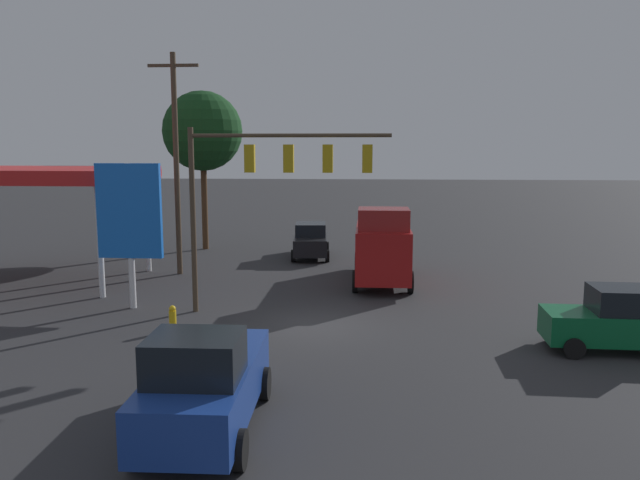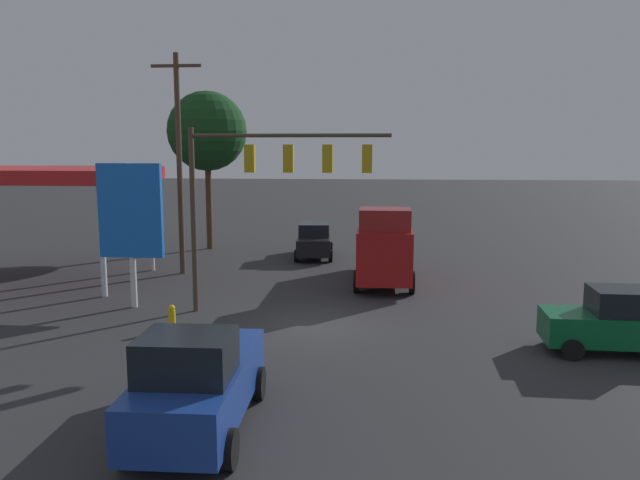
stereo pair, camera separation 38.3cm
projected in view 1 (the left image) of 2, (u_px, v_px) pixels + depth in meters
The scene contains 11 objects.
ground_plane at pixel (316, 326), 21.55m from camera, with size 200.00×200.00×0.00m, color #2D2D30.
traffic_signal_assembly at pixel (272, 174), 22.48m from camera, with size 7.33×0.43×6.83m.
utility_pole at pixel (176, 160), 29.58m from camera, with size 2.40×0.26×10.48m.
gas_station_canopy at pixel (25, 176), 28.01m from camera, with size 10.32×6.78×5.19m.
price_sign at pixel (129, 214), 23.42m from camera, with size 2.45×0.27×5.52m.
delivery_truck at pixel (382, 246), 28.18m from camera, with size 2.58×6.81×3.58m.
hatchback_crossing at pixel (612, 320), 18.76m from camera, with size 3.85×2.05×1.97m.
pickup_parked at pixel (205, 383), 13.33m from camera, with size 2.35×5.24×2.40m.
sedan_waiting at pixel (311, 240), 34.83m from camera, with size 2.31×4.52×1.93m.
street_tree at pixel (203, 132), 36.80m from camera, with size 4.70×4.70×9.41m.
fire_hydrant at pixel (173, 318), 20.87m from camera, with size 0.24×0.24×0.88m.
Camera 1 is at (-1.72, 20.81, 6.11)m, focal length 35.00 mm.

